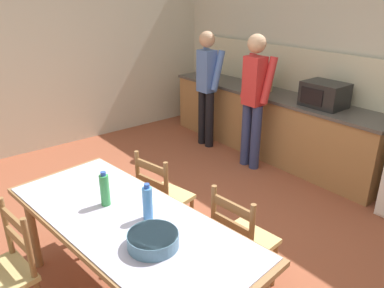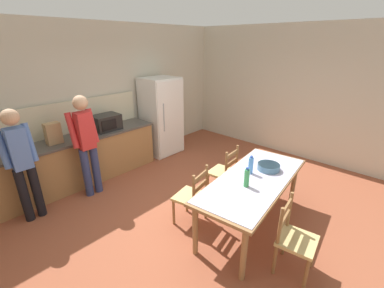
{
  "view_description": "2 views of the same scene",
  "coord_description": "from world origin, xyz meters",
  "px_view_note": "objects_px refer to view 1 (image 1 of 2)",
  "views": [
    {
      "loc": [
        2.29,
        -1.82,
        2.25
      ],
      "look_at": [
        -0.06,
        0.05,
        1.0
      ],
      "focal_mm": 35.0,
      "sensor_mm": 36.0,
      "label": 1
    },
    {
      "loc": [
        -2.57,
        -2.28,
        2.52
      ],
      "look_at": [
        -0.16,
        -0.06,
        1.21
      ],
      "focal_mm": 24.0,
      "sensor_mm": 36.0,
      "label": 2
    }
  ],
  "objects_px": {
    "dining_table": "(128,228)",
    "serving_bowl": "(153,239)",
    "bottle_off_centre": "(148,203)",
    "bottle_near_centre": "(105,190)",
    "person_at_sink": "(207,84)",
    "chair_side_far_left": "(163,198)",
    "person_at_counter": "(254,96)",
    "microwave": "(324,95)",
    "paper_bag": "(263,78)",
    "chair_side_far_right": "(242,241)",
    "chair_side_near_left": "(4,274)"
  },
  "relations": [
    {
      "from": "dining_table",
      "to": "serving_bowl",
      "type": "bearing_deg",
      "value": -3.34
    },
    {
      "from": "paper_bag",
      "to": "person_at_sink",
      "type": "height_order",
      "value": "person_at_sink"
    },
    {
      "from": "paper_bag",
      "to": "bottle_off_centre",
      "type": "height_order",
      "value": "paper_bag"
    },
    {
      "from": "microwave",
      "to": "chair_side_near_left",
      "type": "bearing_deg",
      "value": -88.68
    },
    {
      "from": "dining_table",
      "to": "person_at_sink",
      "type": "distance_m",
      "value": 3.28
    },
    {
      "from": "bottle_near_centre",
      "to": "person_at_sink",
      "type": "bearing_deg",
      "value": 125.74
    },
    {
      "from": "bottle_off_centre",
      "to": "person_at_counter",
      "type": "height_order",
      "value": "person_at_counter"
    },
    {
      "from": "person_at_sink",
      "to": "microwave",
      "type": "bearing_deg",
      "value": -72.9
    },
    {
      "from": "serving_bowl",
      "to": "chair_side_near_left",
      "type": "bearing_deg",
      "value": -135.13
    },
    {
      "from": "microwave",
      "to": "dining_table",
      "type": "bearing_deg",
      "value": -81.18
    },
    {
      "from": "chair_side_far_left",
      "to": "person_at_counter",
      "type": "distance_m",
      "value": 2.01
    },
    {
      "from": "microwave",
      "to": "paper_bag",
      "type": "bearing_deg",
      "value": -179.56
    },
    {
      "from": "paper_bag",
      "to": "chair_side_far_right",
      "type": "height_order",
      "value": "paper_bag"
    },
    {
      "from": "chair_side_far_left",
      "to": "chair_side_far_right",
      "type": "bearing_deg",
      "value": 175.31
    },
    {
      "from": "person_at_sink",
      "to": "bottle_near_centre",
      "type": "bearing_deg",
      "value": -144.26
    },
    {
      "from": "serving_bowl",
      "to": "chair_side_near_left",
      "type": "distance_m",
      "value": 1.12
    },
    {
      "from": "bottle_near_centre",
      "to": "microwave",
      "type": "bearing_deg",
      "value": 93.96
    },
    {
      "from": "bottle_off_centre",
      "to": "dining_table",
      "type": "bearing_deg",
      "value": -127.64
    },
    {
      "from": "chair_side_far_right",
      "to": "chair_side_far_left",
      "type": "bearing_deg",
      "value": 1.01
    },
    {
      "from": "bottle_off_centre",
      "to": "person_at_sink",
      "type": "height_order",
      "value": "person_at_sink"
    },
    {
      "from": "chair_side_far_right",
      "to": "chair_side_near_left",
      "type": "height_order",
      "value": "same"
    },
    {
      "from": "bottle_near_centre",
      "to": "person_at_counter",
      "type": "distance_m",
      "value": 2.68
    },
    {
      "from": "dining_table",
      "to": "person_at_counter",
      "type": "bearing_deg",
      "value": 114.57
    },
    {
      "from": "chair_side_near_left",
      "to": "microwave",
      "type": "bearing_deg",
      "value": 83.51
    },
    {
      "from": "paper_bag",
      "to": "bottle_near_centre",
      "type": "distance_m",
      "value": 3.27
    },
    {
      "from": "serving_bowl",
      "to": "chair_side_far_left",
      "type": "relative_size",
      "value": 0.35
    },
    {
      "from": "microwave",
      "to": "serving_bowl",
      "type": "bearing_deg",
      "value": -74.62
    },
    {
      "from": "paper_bag",
      "to": "person_at_counter",
      "type": "distance_m",
      "value": 0.61
    },
    {
      "from": "chair_side_near_left",
      "to": "serving_bowl",
      "type": "bearing_deg",
      "value": 37.06
    },
    {
      "from": "bottle_off_centre",
      "to": "serving_bowl",
      "type": "relative_size",
      "value": 0.84
    },
    {
      "from": "chair_side_far_right",
      "to": "serving_bowl",
      "type": "bearing_deg",
      "value": 83.51
    },
    {
      "from": "person_at_sink",
      "to": "paper_bag",
      "type": "bearing_deg",
      "value": -52.24
    },
    {
      "from": "paper_bag",
      "to": "chair_side_near_left",
      "type": "relative_size",
      "value": 0.4
    },
    {
      "from": "bottle_near_centre",
      "to": "dining_table",
      "type": "bearing_deg",
      "value": 6.63
    },
    {
      "from": "person_at_sink",
      "to": "person_at_counter",
      "type": "relative_size",
      "value": 0.97
    },
    {
      "from": "dining_table",
      "to": "bottle_off_centre",
      "type": "height_order",
      "value": "bottle_off_centre"
    },
    {
      "from": "serving_bowl",
      "to": "chair_side_far_left",
      "type": "distance_m",
      "value": 1.2
    },
    {
      "from": "chair_side_near_left",
      "to": "person_at_counter",
      "type": "distance_m",
      "value": 3.39
    },
    {
      "from": "chair_side_near_left",
      "to": "person_at_counter",
      "type": "bearing_deg",
      "value": 95.31
    },
    {
      "from": "microwave",
      "to": "bottle_off_centre",
      "type": "height_order",
      "value": "microwave"
    },
    {
      "from": "bottle_near_centre",
      "to": "serving_bowl",
      "type": "relative_size",
      "value": 0.84
    },
    {
      "from": "microwave",
      "to": "bottle_off_centre",
      "type": "distance_m",
      "value": 2.95
    },
    {
      "from": "chair_side_far_right",
      "to": "person_at_counter",
      "type": "bearing_deg",
      "value": -54.31
    },
    {
      "from": "paper_bag",
      "to": "serving_bowl",
      "type": "height_order",
      "value": "paper_bag"
    },
    {
      "from": "paper_bag",
      "to": "serving_bowl",
      "type": "relative_size",
      "value": 1.12
    },
    {
      "from": "paper_bag",
      "to": "chair_side_far_right",
      "type": "distance_m",
      "value": 2.97
    },
    {
      "from": "chair_side_far_left",
      "to": "person_at_counter",
      "type": "relative_size",
      "value": 0.52
    },
    {
      "from": "person_at_counter",
      "to": "paper_bag",
      "type": "bearing_deg",
      "value": 31.56
    },
    {
      "from": "chair_side_near_left",
      "to": "person_at_counter",
      "type": "height_order",
      "value": "person_at_counter"
    },
    {
      "from": "paper_bag",
      "to": "serving_bowl",
      "type": "bearing_deg",
      "value": -58.96
    }
  ]
}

